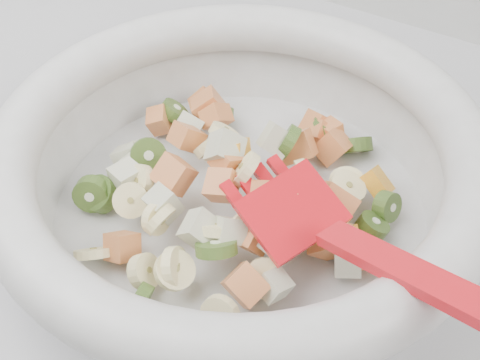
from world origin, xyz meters
The scene contains 1 object.
mixing_bowl centered at (0.02, 1.39, 0.95)m, with size 0.44×0.35×0.14m.
Camera 1 is at (0.20, 1.10, 1.28)m, focal length 50.00 mm.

